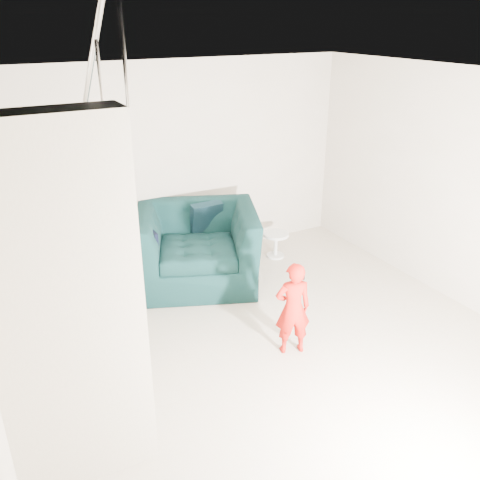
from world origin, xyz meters
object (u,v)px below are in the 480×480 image
(toddler, at_px, (293,308))
(staircase, at_px, (52,307))
(armchair, at_px, (197,247))
(side_table, at_px, (276,241))

(toddler, bearing_deg, staircase, 7.19)
(armchair, relative_size, staircase, 0.41)
(armchair, distance_m, side_table, 1.30)
(toddler, bearing_deg, armchair, -65.73)
(toddler, height_order, staircase, staircase)
(armchair, xyz_separation_m, toddler, (0.22, -1.84, 0.02))
(toddler, relative_size, side_table, 2.78)
(side_table, bearing_deg, toddler, -118.03)
(side_table, height_order, staircase, staircase)
(armchair, bearing_deg, toddler, -61.09)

